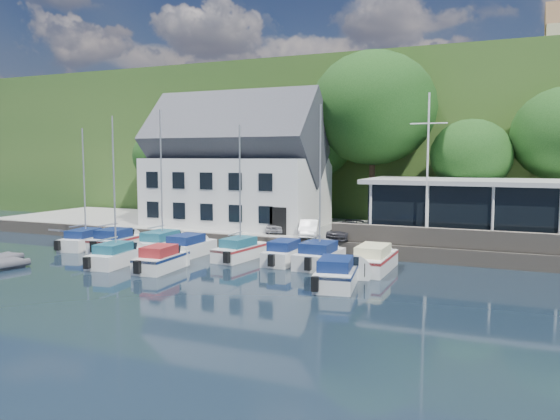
# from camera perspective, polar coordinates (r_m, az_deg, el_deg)

# --- Properties ---
(ground) EXTENTS (180.00, 180.00, 0.00)m
(ground) POSITION_cam_1_polar(r_m,az_deg,el_deg) (28.33, -7.54, -8.06)
(ground) COLOR black
(ground) RESTS_ON ground
(quay) EXTENTS (60.00, 13.00, 1.00)m
(quay) POSITION_cam_1_polar(r_m,az_deg,el_deg) (43.92, 4.21, -2.47)
(quay) COLOR gray
(quay) RESTS_ON ground
(quay_face) EXTENTS (60.00, 0.30, 1.00)m
(quay_face) POSITION_cam_1_polar(r_m,az_deg,el_deg) (37.90, 1.00, -3.75)
(quay_face) COLOR #6D6357
(quay_face) RESTS_ON ground
(hillside) EXTENTS (160.00, 75.00, 16.00)m
(hillside) POSITION_cam_1_polar(r_m,az_deg,el_deg) (86.79, 13.93, 6.35)
(hillside) COLOR #294F1D
(hillside) RESTS_ON ground
(field_patch) EXTENTS (50.00, 30.00, 0.30)m
(field_patch) POSITION_cam_1_polar(r_m,az_deg,el_deg) (94.30, 19.75, 11.08)
(field_patch) COLOR #5C6E37
(field_patch) RESTS_ON hillside
(harbor_building) EXTENTS (14.40, 8.20, 8.70)m
(harbor_building) POSITION_cam_1_polar(r_m,az_deg,el_deg) (45.37, -4.57, 3.94)
(harbor_building) COLOR silver
(harbor_building) RESTS_ON quay
(club_pavilion) EXTENTS (13.20, 7.20, 4.10)m
(club_pavilion) POSITION_cam_1_polar(r_m,az_deg,el_deg) (39.91, 18.61, 0.12)
(club_pavilion) COLOR black
(club_pavilion) RESTS_ON quay
(seawall) EXTENTS (18.00, 0.50, 1.20)m
(seawall) POSITION_cam_1_polar(r_m,az_deg,el_deg) (35.45, 19.54, -2.93)
(seawall) COLOR #6D6357
(seawall) RESTS_ON quay
(gangway) EXTENTS (1.20, 6.00, 1.40)m
(gangway) POSITION_cam_1_polar(r_m,az_deg,el_deg) (45.25, -19.79, -3.19)
(gangway) COLOR silver
(gangway) RESTS_ON ground
(car_silver) EXTENTS (2.35, 3.63, 1.15)m
(car_silver) POSITION_cam_1_polar(r_m,az_deg,el_deg) (41.03, -0.43, -1.51)
(car_silver) COLOR silver
(car_silver) RESTS_ON quay
(car_white) EXTENTS (2.23, 3.83, 1.19)m
(car_white) POSITION_cam_1_polar(r_m,az_deg,el_deg) (38.72, 3.05, -1.92)
(car_white) COLOR white
(car_white) RESTS_ON quay
(car_dgrey) EXTENTS (1.93, 4.02, 1.13)m
(car_dgrey) POSITION_cam_1_polar(r_m,az_deg,el_deg) (38.04, 6.80, -2.13)
(car_dgrey) COLOR #2D2D32
(car_dgrey) RESTS_ON quay
(car_blue) EXTENTS (1.91, 4.15, 1.38)m
(car_blue) POSITION_cam_1_polar(r_m,az_deg,el_deg) (38.51, 10.89, -1.91)
(car_blue) COLOR #324D9A
(car_blue) RESTS_ON quay
(flagpole) EXTENTS (2.33, 0.20, 9.72)m
(flagpole) POSITION_cam_1_polar(r_m,az_deg,el_deg) (36.45, 15.15, 4.15)
(flagpole) COLOR silver
(flagpole) RESTS_ON quay
(tree_0) EXTENTS (6.22, 6.22, 8.50)m
(tree_0) POSITION_cam_1_polar(r_m,az_deg,el_deg) (56.06, -11.99, 4.06)
(tree_0) COLOR #12330F
(tree_0) RESTS_ON quay
(tree_1) EXTENTS (7.56, 7.56, 10.33)m
(tree_1) POSITION_cam_1_polar(r_m,az_deg,el_deg) (52.63, -6.23, 5.05)
(tree_1) COLOR #12330F
(tree_1) RESTS_ON quay
(tree_2) EXTENTS (7.73, 7.73, 10.57)m
(tree_2) POSITION_cam_1_polar(r_m,az_deg,el_deg) (48.46, 3.10, 5.16)
(tree_2) COLOR #12330F
(tree_2) RESTS_ON quay
(tree_3) EXTENTS (10.55, 10.55, 14.42)m
(tree_3) POSITION_cam_1_polar(r_m,az_deg,el_deg) (46.82, 9.65, 7.44)
(tree_3) COLOR #12330F
(tree_3) RESTS_ON quay
(tree_4) EXTENTS (6.28, 6.28, 8.58)m
(tree_4) POSITION_cam_1_polar(r_m,az_deg,el_deg) (45.16, 19.27, 3.56)
(tree_4) COLOR #12330F
(tree_4) RESTS_ON quay
(boat_r1_0) EXTENTS (2.78, 6.58, 8.58)m
(boat_r1_0) POSITION_cam_1_polar(r_m,az_deg,el_deg) (41.94, -19.77, 2.04)
(boat_r1_0) COLOR silver
(boat_r1_0) RESTS_ON ground
(boat_r1_1) EXTENTS (2.55, 5.77, 9.53)m
(boat_r1_1) POSITION_cam_1_polar(r_m,az_deg,el_deg) (40.19, -16.94, 2.66)
(boat_r1_1) COLOR silver
(boat_r1_1) RESTS_ON ground
(boat_r1_2) EXTENTS (2.13, 6.61, 9.40)m
(boat_r1_2) POSITION_cam_1_polar(r_m,az_deg,el_deg) (38.35, -12.28, 2.55)
(boat_r1_2) COLOR silver
(boat_r1_2) RESTS_ON ground
(boat_r1_3) EXTENTS (2.29, 6.27, 1.45)m
(boat_r1_3) POSITION_cam_1_polar(r_m,az_deg,el_deg) (37.31, -9.54, -3.62)
(boat_r1_3) COLOR silver
(boat_r1_3) RESTS_ON ground
(boat_r1_4) EXTENTS (2.58, 6.47, 8.82)m
(boat_r1_4) POSITION_cam_1_polar(r_m,az_deg,el_deg) (35.25, -4.21, 1.93)
(boat_r1_4) COLOR silver
(boat_r1_4) RESTS_ON ground
(boat_r1_5) EXTENTS (1.87, 5.84, 1.47)m
(boat_r1_5) POSITION_cam_1_polar(r_m,az_deg,el_deg) (34.34, 0.57, -4.33)
(boat_r1_5) COLOR silver
(boat_r1_5) RESTS_ON ground
(boat_r1_6) EXTENTS (2.43, 5.76, 9.47)m
(boat_r1_6) POSITION_cam_1_polar(r_m,az_deg,el_deg) (32.74, 4.21, 2.21)
(boat_r1_6) COLOR silver
(boat_r1_6) RESTS_ON ground
(boat_r1_7) EXTENTS (2.08, 6.97, 1.55)m
(boat_r1_7) POSITION_cam_1_polar(r_m,az_deg,el_deg) (32.47, 9.80, -4.92)
(boat_r1_7) COLOR silver
(boat_r1_7) RESTS_ON ground
(boat_r2_1) EXTENTS (2.47, 6.10, 8.57)m
(boat_r2_1) POSITION_cam_1_polar(r_m,az_deg,el_deg) (34.69, -16.92, 1.43)
(boat_r2_1) COLOR silver
(boat_r2_1) RESTS_ON ground
(boat_r2_2) EXTENTS (2.16, 5.57, 1.48)m
(boat_r2_2) POSITION_cam_1_polar(r_m,az_deg,el_deg) (32.91, -12.29, -4.89)
(boat_r2_2) COLOR silver
(boat_r2_2) RESTS_ON ground
(boat_r2_4) EXTENTS (3.02, 6.30, 1.51)m
(boat_r2_4) POSITION_cam_1_polar(r_m,az_deg,el_deg) (28.45, 5.96, -6.42)
(boat_r2_4) COLOR silver
(boat_r2_4) RESTS_ON ground
(dinghy_0) EXTENTS (1.85, 2.84, 0.63)m
(dinghy_0) POSITION_cam_1_polar(r_m,az_deg,el_deg) (38.73, -27.22, -4.45)
(dinghy_0) COLOR #3D3C42
(dinghy_0) RESTS_ON ground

